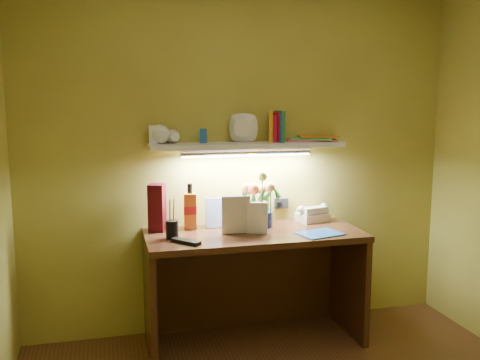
% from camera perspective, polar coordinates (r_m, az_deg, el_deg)
% --- Properties ---
extents(desk, '(1.40, 0.60, 0.75)m').
position_cam_1_polar(desk, '(3.59, 1.51, -11.38)').
color(desk, '#3A1B10').
rests_on(desk, ground).
extents(flower_bouquet, '(0.26, 0.26, 0.36)m').
position_cam_1_polar(flower_bouquet, '(3.60, 1.89, -2.13)').
color(flower_bouquet, '#0D1736').
rests_on(flower_bouquet, desk).
extents(telephone, '(0.23, 0.19, 0.12)m').
position_cam_1_polar(telephone, '(3.79, 7.73, -3.50)').
color(telephone, beige).
rests_on(telephone, desk).
extents(desk_clock, '(0.09, 0.07, 0.08)m').
position_cam_1_polar(desk_clock, '(3.87, 8.38, -3.60)').
color(desk_clock, '#A8A8AD').
rests_on(desk_clock, desk).
extents(whisky_bottle, '(0.09, 0.09, 0.30)m').
position_cam_1_polar(whisky_bottle, '(3.54, -5.34, -2.81)').
color(whisky_bottle, '#C15519').
rests_on(whisky_bottle, desk).
extents(whisky_box, '(0.13, 0.13, 0.31)m').
position_cam_1_polar(whisky_box, '(3.52, -8.84, -2.94)').
color(whisky_box, '#4F0A13').
rests_on(whisky_box, desk).
extents(pen_cup, '(0.09, 0.09, 0.19)m').
position_cam_1_polar(pen_cup, '(3.33, -7.27, -4.59)').
color(pen_cup, black).
rests_on(pen_cup, desk).
extents(art_card, '(0.20, 0.04, 0.20)m').
position_cam_1_polar(art_card, '(3.59, -2.14, -3.48)').
color(art_card, white).
rests_on(art_card, desk).
extents(tv_remote, '(0.17, 0.18, 0.02)m').
position_cam_1_polar(tv_remote, '(3.23, -5.80, -6.54)').
color(tv_remote, black).
rests_on(tv_remote, desk).
extents(blue_folder, '(0.31, 0.26, 0.01)m').
position_cam_1_polar(blue_folder, '(3.46, 8.53, -5.67)').
color(blue_folder, blue).
rests_on(blue_folder, desk).
extents(desk_book_a, '(0.19, 0.05, 0.25)m').
position_cam_1_polar(desk_book_a, '(3.39, -1.97, -3.78)').
color(desk_book_a, beige).
rests_on(desk_book_a, desk).
extents(desk_book_b, '(0.14, 0.07, 0.21)m').
position_cam_1_polar(desk_book_b, '(3.42, 0.45, -4.04)').
color(desk_book_b, white).
rests_on(desk_book_b, desk).
extents(wall_shelf, '(1.32, 0.35, 0.24)m').
position_cam_1_polar(wall_shelf, '(3.56, 1.00, 4.34)').
color(wall_shelf, white).
rests_on(wall_shelf, ground).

